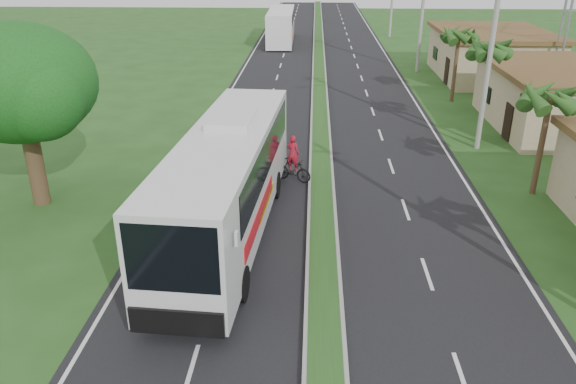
{
  "coord_description": "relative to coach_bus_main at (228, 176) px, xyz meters",
  "views": [
    {
      "loc": [
        -0.44,
        -11.35,
        10.2
      ],
      "look_at": [
        -1.31,
        7.56,
        1.8
      ],
      "focal_mm": 35.0,
      "sensor_mm": 36.0,
      "label": 1
    }
  ],
  "objects": [
    {
      "name": "ground",
      "position": [
        3.54,
        -7.62,
        -2.38
      ],
      "size": [
        180.0,
        180.0,
        0.0
      ],
      "primitive_type": "plane",
      "color": "#24481A",
      "rests_on": "ground"
    },
    {
      "name": "utility_pole_c",
      "position": [
        12.04,
        30.38,
        3.29
      ],
      "size": [
        1.6,
        0.28,
        11.0
      ],
      "color": "gray",
      "rests_on": "ground"
    },
    {
      "name": "shop_far",
      "position": [
        17.54,
        28.38,
        -0.45
      ],
      "size": [
        8.6,
        11.6,
        3.82
      ],
      "color": "tan",
      "rests_on": "ground"
    },
    {
      "name": "lane_edge_right",
      "position": [
        10.24,
        12.38,
        -2.38
      ],
      "size": [
        0.12,
        160.0,
        0.01
      ],
      "primitive_type": "cube",
      "color": "silver",
      "rests_on": "ground"
    },
    {
      "name": "shade_tree",
      "position": [
        -8.57,
        2.4,
        2.65
      ],
      "size": [
        6.3,
        6.0,
        7.54
      ],
      "color": "#473321",
      "rests_on": "ground"
    },
    {
      "name": "utility_pole_b",
      "position": [
        12.01,
        10.38,
        3.88
      ],
      "size": [
        3.2,
        0.28,
        12.0
      ],
      "color": "gray",
      "rests_on": "ground"
    },
    {
      "name": "palm_verge_b",
      "position": [
        12.94,
        4.38,
        1.98
      ],
      "size": [
        2.4,
        2.4,
        5.05
      ],
      "color": "#473321",
      "rests_on": "ground"
    },
    {
      "name": "palm_verge_c",
      "position": [
        12.34,
        11.38,
        2.74
      ],
      "size": [
        2.4,
        2.4,
        5.85
      ],
      "color": "#473321",
      "rests_on": "ground"
    },
    {
      "name": "palm_verge_d",
      "position": [
        12.84,
        20.38,
        2.17
      ],
      "size": [
        2.4,
        2.4,
        5.25
      ],
      "color": "#473321",
      "rests_on": "ground"
    },
    {
      "name": "median_strip",
      "position": [
        3.54,
        12.38,
        -2.28
      ],
      "size": [
        1.2,
        160.0,
        0.18
      ],
      "color": "gray",
      "rests_on": "ground"
    },
    {
      "name": "shop_mid",
      "position": [
        17.54,
        14.38,
        -0.52
      ],
      "size": [
        7.6,
        10.6,
        3.67
      ],
      "color": "tan",
      "rests_on": "ground"
    },
    {
      "name": "coach_bus_far",
      "position": [
        -0.66,
        45.29,
        -0.36
      ],
      "size": [
        2.84,
        12.25,
        3.56
      ],
      "rotation": [
        0.0,
        0.0,
        0.01
      ],
      "color": "white",
      "rests_on": "ground"
    },
    {
      "name": "coach_bus_main",
      "position": [
        0.0,
        0.0,
        0.0
      ],
      "size": [
        3.68,
        13.55,
        4.33
      ],
      "rotation": [
        0.0,
        0.0,
        -0.07
      ],
      "color": "silver",
      "rests_on": "ground"
    },
    {
      "name": "road_asphalt",
      "position": [
        3.54,
        12.38,
        -2.37
      ],
      "size": [
        14.0,
        160.0,
        0.02
      ],
      "primitive_type": "cube",
      "color": "black",
      "rests_on": "ground"
    },
    {
      "name": "motorcyclist",
      "position": [
        2.2,
        5.25,
        -1.58
      ],
      "size": [
        1.88,
        1.23,
        2.25
      ],
      "rotation": [
        0.0,
        0.0,
        -0.43
      ],
      "color": "black",
      "rests_on": "ground"
    },
    {
      "name": "lane_edge_left",
      "position": [
        -3.16,
        12.38,
        -2.38
      ],
      "size": [
        0.12,
        160.0,
        0.01
      ],
      "primitive_type": "cube",
      "color": "silver",
      "rests_on": "ground"
    }
  ]
}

